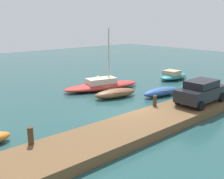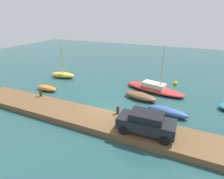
% 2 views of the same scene
% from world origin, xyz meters
% --- Properties ---
extents(ground_plane, '(84.00, 84.00, 0.00)m').
position_xyz_m(ground_plane, '(0.00, 0.00, 0.00)').
color(ground_plane, '#234C4C').
extents(dock_platform, '(27.51, 3.22, 0.54)m').
position_xyz_m(dock_platform, '(0.00, -2.41, 0.27)').
color(dock_platform, brown).
rests_on(dock_platform, ground_plane).
extents(dinghy_orange, '(2.89, 1.17, 0.62)m').
position_xyz_m(dinghy_orange, '(-8.95, 1.41, 0.32)').
color(dinghy_orange, orange).
rests_on(dinghy_orange, ground_plane).
extents(rowboat_brown, '(3.99, 2.07, 0.72)m').
position_xyz_m(rowboat_brown, '(2.28, 3.77, 0.37)').
color(rowboat_brown, brown).
rests_on(rowboat_brown, ground_plane).
extents(rowboat_yellow, '(3.84, 1.82, 5.04)m').
position_xyz_m(rowboat_yellow, '(-10.32, 6.22, 0.45)').
color(rowboat_yellow, gold).
rests_on(rowboat_yellow, ground_plane).
extents(sailboat_red, '(7.77, 3.84, 5.60)m').
position_xyz_m(sailboat_red, '(3.17, 6.66, 0.41)').
color(sailboat_red, '#B72D28').
rests_on(sailboat_red, ground_plane).
extents(rowboat_blue, '(3.94, 1.61, 0.72)m').
position_xyz_m(rowboat_blue, '(5.55, 1.53, 0.37)').
color(rowboat_blue, '#2D569E').
rests_on(rowboat_blue, ground_plane).
extents(mooring_post_west, '(0.27, 0.27, 0.85)m').
position_xyz_m(mooring_post_west, '(-7.42, -1.05, 0.97)').
color(mooring_post_west, '#47331E').
rests_on(mooring_post_west, dock_platform).
extents(mooring_post_mid_west, '(0.26, 0.26, 0.74)m').
position_xyz_m(mooring_post_mid_west, '(1.58, -1.05, 0.91)').
color(mooring_post_mid_west, '#47331E').
rests_on(mooring_post_mid_west, dock_platform).
extents(parked_car, '(4.23, 2.06, 1.66)m').
position_xyz_m(parked_car, '(4.56, -2.73, 1.41)').
color(parked_car, black).
rests_on(parked_car, dock_platform).
extents(marker_buoy, '(0.51, 0.51, 0.51)m').
position_xyz_m(marker_buoy, '(5.31, 9.97, 0.25)').
color(marker_buoy, yellow).
rests_on(marker_buoy, ground_plane).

